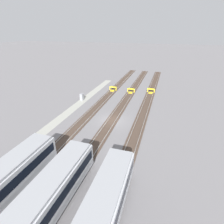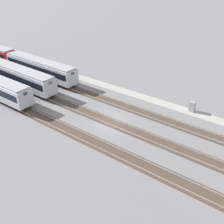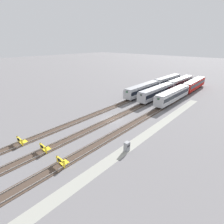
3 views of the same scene
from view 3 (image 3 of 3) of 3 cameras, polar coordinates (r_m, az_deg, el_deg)
name	(u,v)px [view 3 (image 3 of 3)]	position (r m, az deg, el deg)	size (l,w,h in m)	color
ground_plane	(112,119)	(40.59, -0.03, -2.37)	(400.00, 400.00, 0.00)	slate
service_walkway	(149,133)	(35.57, 11.98, -6.61)	(54.00, 2.00, 0.01)	#9E9E93
rail_track_nearest	(130,126)	(37.70, 5.88, -4.43)	(90.00, 2.23, 0.21)	#47382D
rail_track_near_inner	(112,119)	(40.57, -0.03, -2.31)	(90.00, 2.24, 0.21)	#47382D
rail_track_middle	(96,113)	(43.87, -5.10, -0.48)	(90.00, 2.23, 0.21)	#47382D
subway_car_front_row_leftmost	(168,81)	(75.69, 17.75, 9.75)	(18.06, 3.27, 3.70)	#B7BABF
subway_car_front_row_left_inner	(173,95)	(54.87, 19.20, 5.20)	(18.03, 3.01, 3.70)	#B7BABF
subway_car_front_row_centre	(157,92)	(56.89, 14.44, 6.31)	(18.04, 3.09, 3.70)	#B7BABF
subway_car_front_row_right_inner	(194,84)	(72.33, 25.23, 8.18)	(18.05, 3.17, 3.70)	red
subway_car_front_row_rightmost	(143,89)	(59.28, 10.03, 7.29)	(18.02, 2.97, 3.70)	#B7BABF
subway_car_back_row_leftmost	(180,82)	(73.83, 21.43, 8.99)	(18.06, 3.21, 3.70)	#B7BABF
bumper_stop_nearest_track	(62,161)	(27.43, -15.99, -15.27)	(1.36, 2.01, 1.22)	yellow
bumper_stop_near_inner_track	(45,148)	(31.30, -21.13, -10.90)	(1.37, 2.01, 1.22)	yellow
bumper_stop_middle_track	(21,141)	(35.02, -27.49, -8.35)	(1.34, 2.00, 1.22)	yellow
electrical_cabinet	(127,146)	(29.22, 4.88, -11.15)	(0.90, 0.73, 1.60)	gray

